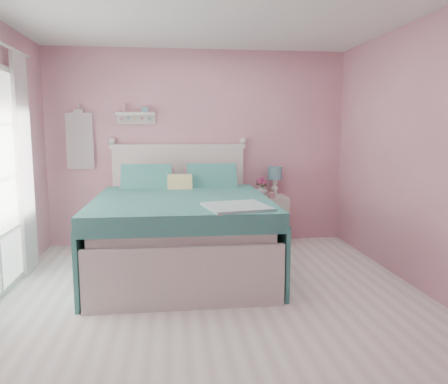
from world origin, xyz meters
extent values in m
plane|color=silver|center=(0.00, 0.00, 0.00)|extent=(4.50, 4.50, 0.00)
plane|color=#C17A86|center=(0.00, 2.25, 1.30)|extent=(4.00, 0.00, 4.00)
plane|color=#C17A86|center=(0.00, -2.25, 1.30)|extent=(4.00, 0.00, 4.00)
plane|color=#C17A86|center=(2.00, 0.00, 1.30)|extent=(0.00, 4.50, 4.50)
cube|color=silver|center=(-0.28, 1.05, 0.25)|extent=(1.72, 2.27, 0.49)
cube|color=silver|center=(-0.28, 1.05, 0.57)|extent=(1.66, 2.20, 0.16)
cube|color=silver|center=(-0.28, 2.19, 0.65)|extent=(1.74, 0.07, 1.29)
cube|color=silver|center=(-0.28, 2.19, 1.32)|extent=(1.80, 0.09, 0.06)
cube|color=silver|center=(-0.28, -0.07, 0.28)|extent=(1.74, 0.06, 0.56)
cube|color=teal|center=(-0.28, 0.90, 0.74)|extent=(1.84, 2.01, 0.18)
cube|color=#D18795|center=(-0.68, 1.87, 0.85)|extent=(0.68, 0.28, 0.43)
cube|color=#D18795|center=(0.13, 1.87, 0.85)|extent=(0.68, 0.28, 0.43)
cube|color=#CCBC59|center=(-0.28, 1.59, 0.85)|extent=(0.30, 0.22, 0.31)
cube|color=beige|center=(0.93, 2.01, 0.33)|extent=(0.45, 0.42, 0.66)
cube|color=silver|center=(0.93, 1.81, 0.53)|extent=(0.39, 0.02, 0.16)
sphere|color=white|center=(0.93, 1.79, 0.53)|extent=(0.03, 0.03, 0.03)
cylinder|color=white|center=(1.03, 2.12, 0.67)|extent=(0.12, 0.12, 0.02)
cylinder|color=white|center=(1.03, 2.12, 0.77)|extent=(0.06, 0.06, 0.21)
cylinder|color=#6399A6|center=(1.03, 2.12, 0.96)|extent=(0.19, 0.19, 0.18)
imported|color=silver|center=(0.83, 2.06, 0.73)|extent=(0.19, 0.19, 0.16)
imported|color=#C3838A|center=(0.92, 1.85, 0.70)|extent=(0.14, 0.14, 0.08)
sphere|color=#BE4077|center=(0.83, 2.06, 0.89)|extent=(0.06, 0.06, 0.06)
sphere|color=#BE4077|center=(0.87, 2.08, 0.85)|extent=(0.06, 0.06, 0.06)
sphere|color=#BE4077|center=(0.79, 2.07, 0.86)|extent=(0.06, 0.06, 0.06)
sphere|color=#BE4077|center=(0.85, 2.03, 0.83)|extent=(0.06, 0.06, 0.06)
sphere|color=#BE4077|center=(0.80, 2.04, 0.84)|extent=(0.06, 0.06, 0.06)
cube|color=silver|center=(-0.83, 2.17, 1.75)|extent=(0.50, 0.14, 0.04)
cube|color=silver|center=(-0.83, 2.23, 1.68)|extent=(0.50, 0.03, 0.12)
cylinder|color=#D18C99|center=(-0.98, 2.17, 1.82)|extent=(0.06, 0.06, 0.10)
cube|color=#6399A6|center=(-0.71, 2.17, 1.80)|extent=(0.08, 0.06, 0.07)
cube|color=white|center=(-1.55, 2.18, 1.40)|extent=(0.34, 0.03, 0.72)
cube|color=silver|center=(-1.97, 0.40, 0.03)|extent=(0.04, 1.32, 0.06)
cube|color=silver|center=(-1.97, 1.03, 1.05)|extent=(0.04, 0.06, 2.10)
cube|color=white|center=(-1.92, 1.14, 1.18)|extent=(0.04, 0.40, 2.32)
camera|label=1|loc=(-0.38, -3.69, 1.55)|focal=35.00mm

